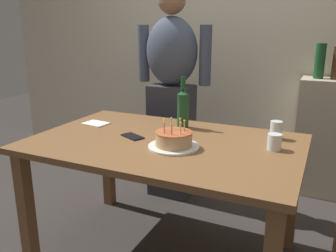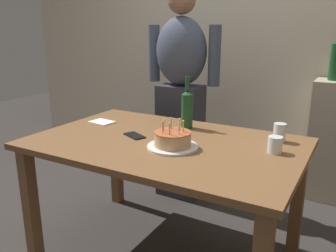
% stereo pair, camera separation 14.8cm
% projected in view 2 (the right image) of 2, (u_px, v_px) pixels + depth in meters
% --- Properties ---
extents(back_wall, '(5.20, 0.10, 2.60)m').
position_uv_depth(back_wall, '(252.00, 34.00, 3.12)').
color(back_wall, beige).
rests_on(back_wall, ground_plane).
extents(dining_table, '(1.50, 0.96, 0.74)m').
position_uv_depth(dining_table, '(165.00, 157.00, 2.00)').
color(dining_table, brown).
rests_on(dining_table, ground_plane).
extents(birthday_cake, '(0.27, 0.27, 0.15)m').
position_uv_depth(birthday_cake, '(173.00, 141.00, 1.85)').
color(birthday_cake, white).
rests_on(birthday_cake, dining_table).
extents(water_glass_near, '(0.07, 0.07, 0.10)m').
position_uv_depth(water_glass_near, '(280.00, 133.00, 1.94)').
color(water_glass_near, silver).
rests_on(water_glass_near, dining_table).
extents(water_glass_far, '(0.07, 0.07, 0.09)m').
position_uv_depth(water_glass_far, '(275.00, 145.00, 1.77)').
color(water_glass_far, silver).
rests_on(water_glass_far, dining_table).
extents(wine_bottle, '(0.07, 0.07, 0.33)m').
position_uv_depth(wine_bottle, '(187.00, 108.00, 2.19)').
color(wine_bottle, '#194723').
rests_on(wine_bottle, dining_table).
extents(cell_phone, '(0.16, 0.13, 0.01)m').
position_uv_depth(cell_phone, '(134.00, 136.00, 2.05)').
color(cell_phone, black).
rests_on(cell_phone, dining_table).
extents(napkin_stack, '(0.17, 0.14, 0.01)m').
position_uv_depth(napkin_stack, '(102.00, 122.00, 2.35)').
color(napkin_stack, white).
rests_on(napkin_stack, dining_table).
extents(person_man_bearded, '(0.61, 0.27, 1.66)m').
position_uv_depth(person_man_bearded, '(181.00, 91.00, 2.74)').
color(person_man_bearded, '#33333D').
rests_on(person_man_bearded, ground_plane).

